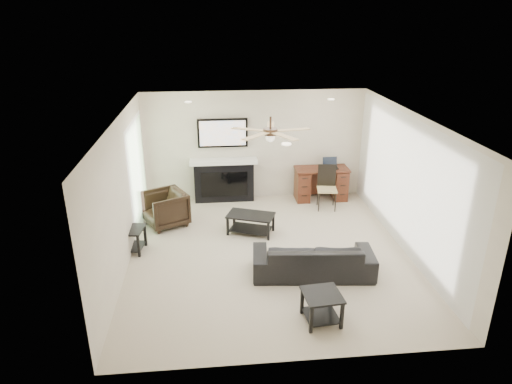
# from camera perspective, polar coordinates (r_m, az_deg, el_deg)

# --- Properties ---
(room_shell) EXTENTS (5.50, 5.54, 2.52)m
(room_shell) POSITION_cam_1_polar(r_m,az_deg,el_deg) (7.80, 3.15, 3.51)
(room_shell) COLOR beige
(room_shell) RESTS_ON ground
(sofa) EXTENTS (2.06, 0.97, 0.58)m
(sofa) POSITION_cam_1_polar(r_m,az_deg,el_deg) (7.71, 7.15, -8.21)
(sofa) COLOR black
(sofa) RESTS_ON ground
(armchair) EXTENTS (1.05, 1.04, 0.72)m
(armchair) POSITION_cam_1_polar(r_m,az_deg,el_deg) (9.48, -11.26, -2.04)
(armchair) COLOR black
(armchair) RESTS_ON ground
(coffee_table) EXTENTS (1.02, 0.79, 0.40)m
(coffee_table) POSITION_cam_1_polar(r_m,az_deg,el_deg) (9.03, -0.67, -3.99)
(coffee_table) COLOR black
(coffee_table) RESTS_ON ground
(end_table_near) EXTENTS (0.57, 0.57, 0.45)m
(end_table_near) POSITION_cam_1_polar(r_m,az_deg,el_deg) (6.70, 8.19, -14.09)
(end_table_near) COLOR black
(end_table_near) RESTS_ON ground
(end_table_left) EXTENTS (0.57, 0.57, 0.45)m
(end_table_left) POSITION_cam_1_polar(r_m,az_deg,el_deg) (8.68, -15.41, -5.77)
(end_table_left) COLOR black
(end_table_left) RESTS_ON ground
(fireplace_unit) EXTENTS (1.52, 0.34, 1.91)m
(fireplace_unit) POSITION_cam_1_polar(r_m,az_deg,el_deg) (10.32, -4.08, 3.85)
(fireplace_unit) COLOR black
(fireplace_unit) RESTS_ON ground
(desk) EXTENTS (1.22, 0.56, 0.76)m
(desk) POSITION_cam_1_polar(r_m,az_deg,el_deg) (10.68, 8.13, 1.03)
(desk) COLOR #39130E
(desk) RESTS_ON ground
(desk_chair) EXTENTS (0.48, 0.50, 0.97)m
(desk_chair) POSITION_cam_1_polar(r_m,az_deg,el_deg) (10.14, 8.87, 0.49)
(desk_chair) COLOR black
(desk_chair) RESTS_ON ground
(laptop) EXTENTS (0.33, 0.24, 0.23)m
(laptop) POSITION_cam_1_polar(r_m,az_deg,el_deg) (10.54, 9.35, 3.55)
(laptop) COLOR black
(laptop) RESTS_ON desk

